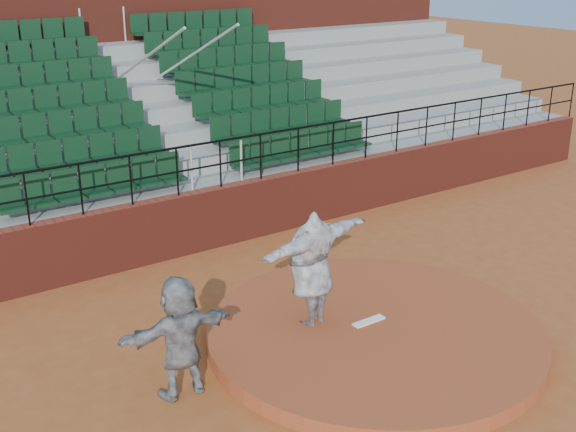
# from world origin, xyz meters

# --- Properties ---
(ground) EXTENTS (90.00, 90.00, 0.00)m
(ground) POSITION_xyz_m (0.00, 0.00, 0.00)
(ground) COLOR #964A21
(ground) RESTS_ON ground
(pitchers_mound) EXTENTS (5.50, 5.50, 0.25)m
(pitchers_mound) POSITION_xyz_m (0.00, 0.00, 0.12)
(pitchers_mound) COLOR #954121
(pitchers_mound) RESTS_ON ground
(pitching_rubber) EXTENTS (0.60, 0.15, 0.03)m
(pitching_rubber) POSITION_xyz_m (0.00, 0.15, 0.27)
(pitching_rubber) COLOR white
(pitching_rubber) RESTS_ON pitchers_mound
(boundary_wall) EXTENTS (24.00, 0.30, 1.30)m
(boundary_wall) POSITION_xyz_m (0.00, 5.00, 0.65)
(boundary_wall) COLOR maroon
(boundary_wall) RESTS_ON ground
(wall_railing) EXTENTS (24.04, 0.05, 1.03)m
(wall_railing) POSITION_xyz_m (0.00, 5.00, 2.03)
(wall_railing) COLOR black
(wall_railing) RESTS_ON boundary_wall
(seating_deck) EXTENTS (24.00, 5.97, 4.63)m
(seating_deck) POSITION_xyz_m (0.00, 8.64, 1.45)
(seating_deck) COLOR gray
(seating_deck) RESTS_ON ground
(press_box_facade) EXTENTS (24.00, 3.00, 7.10)m
(press_box_facade) POSITION_xyz_m (0.00, 12.60, 3.55)
(press_box_facade) COLOR maroon
(press_box_facade) RESTS_ON ground
(pitcher) EXTENTS (2.48, 1.14, 1.95)m
(pitcher) POSITION_xyz_m (-0.79, 0.68, 1.22)
(pitcher) COLOR black
(pitcher) RESTS_ON pitchers_mound
(fielder) EXTENTS (1.72, 0.61, 1.83)m
(fielder) POSITION_xyz_m (-3.29, 0.41, 0.92)
(fielder) COLOR black
(fielder) RESTS_ON ground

